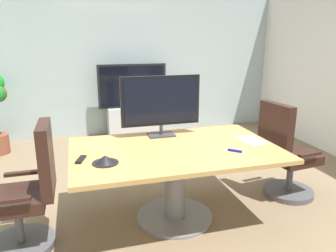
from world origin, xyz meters
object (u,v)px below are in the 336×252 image
wall_display_unit (133,113)px  remote_control (81,159)px  office_chair_left (28,198)px  conference_table (175,166)px  conference_phone (105,160)px  office_chair_right (285,158)px  tv_monitor (161,102)px

wall_display_unit → remote_control: 3.12m
remote_control → office_chair_left: bearing=-161.1°
conference_table → conference_phone: conference_phone is taller
remote_control → conference_table: bearing=23.6°
wall_display_unit → conference_phone: bearing=-104.0°
office_chair_left → wall_display_unit: 3.27m
office_chair_right → office_chair_left: bearing=87.5°
conference_table → remote_control: (-0.87, -0.09, 0.19)m
office_chair_right → tv_monitor: size_ratio=1.30×
office_chair_right → remote_control: 2.22m
conference_table → office_chair_right: (1.32, 0.12, -0.10)m
conference_phone → remote_control: (-0.19, 0.12, -0.02)m
office_chair_right → tv_monitor: bearing=69.8°
office_chair_right → remote_control: size_ratio=6.41×
office_chair_right → remote_control: (-2.19, -0.20, 0.30)m
conference_table → conference_phone: size_ratio=8.84×
office_chair_left → tv_monitor: bearing=112.1°
office_chair_left → conference_phone: bearing=79.8°
conference_table → wall_display_unit: (0.09, 2.86, -0.12)m
wall_display_unit → remote_control: size_ratio=7.71×
office_chair_left → remote_control: size_ratio=6.41×
conference_phone → remote_control: size_ratio=1.29×
office_chair_right → wall_display_unit: (-1.23, 2.75, -0.01)m
office_chair_left → tv_monitor: 1.54m
conference_table → conference_phone: bearing=-162.8°
remote_control → tv_monitor: bearing=49.5°
office_chair_left → office_chair_right: 2.64m
tv_monitor → wall_display_unit: (0.12, 2.43, -0.66)m
tv_monitor → conference_phone: bearing=-135.4°
office_chair_left → tv_monitor: size_ratio=1.30×
conference_table → office_chair_left: size_ratio=1.78×
tv_monitor → remote_control: tv_monitor is taller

